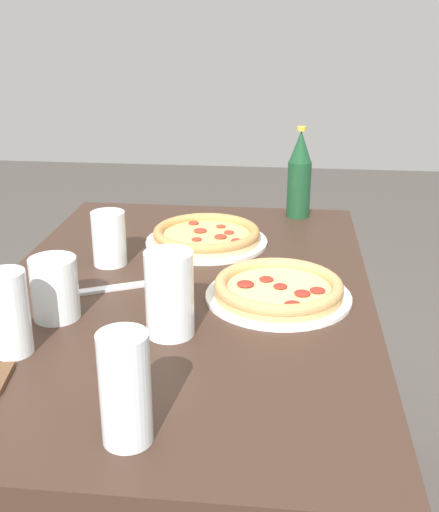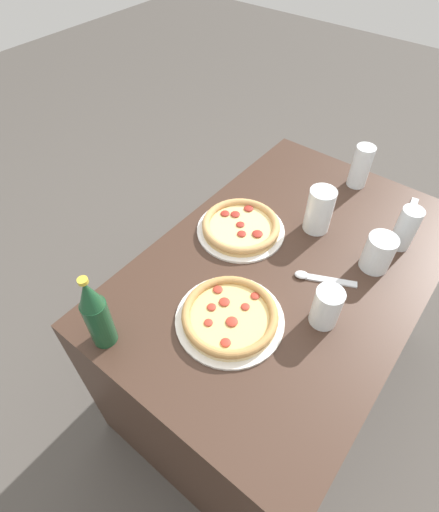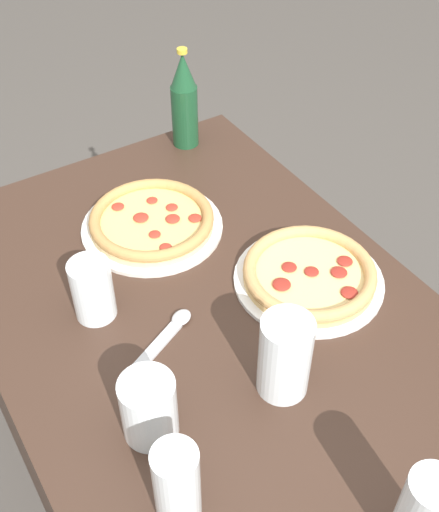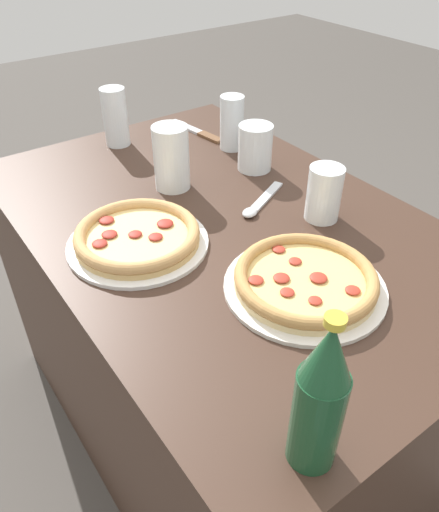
% 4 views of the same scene
% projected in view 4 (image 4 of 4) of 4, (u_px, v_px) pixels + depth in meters
% --- Properties ---
extents(ground_plane, '(8.00, 8.00, 0.00)m').
position_uv_depth(ground_plane, '(221.00, 418.00, 1.47)').
color(ground_plane, '#4C4742').
extents(table, '(1.13, 0.74, 0.70)m').
position_uv_depth(table, '(222.00, 335.00, 1.26)').
color(table, '#3D281E').
rests_on(table, ground_plane).
extents(pizza_margherita, '(0.28, 0.28, 0.04)m').
position_uv_depth(pizza_margherita, '(305.00, 281.00, 0.86)').
color(pizza_margherita, silver).
rests_on(pizza_margherita, table).
extents(pizza_pepperoni, '(0.27, 0.27, 0.04)m').
position_uv_depth(pizza_pepperoni, '(137.00, 237.00, 0.96)').
color(pizza_pepperoni, white).
rests_on(pizza_pepperoni, table).
extents(glass_mango_juice, '(0.07, 0.07, 0.12)m').
position_uv_depth(glass_mango_juice, '(324.00, 195.00, 1.02)').
color(glass_mango_juice, white).
rests_on(glass_mango_juice, table).
extents(glass_iced_tea, '(0.08, 0.08, 0.15)m').
position_uv_depth(glass_iced_tea, '(172.00, 161.00, 1.12)').
color(glass_iced_tea, white).
rests_on(glass_iced_tea, table).
extents(glass_cola, '(0.06, 0.06, 0.15)m').
position_uv_depth(glass_cola, '(116.00, 120.00, 1.30)').
color(glass_cola, white).
rests_on(glass_cola, table).
extents(glass_lemonade, '(0.08, 0.08, 0.11)m').
position_uv_depth(glass_lemonade, '(255.00, 149.00, 1.20)').
color(glass_lemonade, white).
rests_on(glass_lemonade, table).
extents(glass_orange_juice, '(0.06, 0.06, 0.14)m').
position_uv_depth(glass_orange_juice, '(232.00, 125.00, 1.29)').
color(glass_orange_juice, white).
rests_on(glass_orange_juice, table).
extents(beer_bottle, '(0.06, 0.06, 0.23)m').
position_uv_depth(beer_bottle, '(320.00, 398.00, 0.55)').
color(beer_bottle, '#194728').
rests_on(beer_bottle, table).
extents(knife, '(0.20, 0.05, 0.01)m').
position_uv_depth(knife, '(198.00, 132.00, 1.40)').
color(knife, brown).
rests_on(knife, table).
extents(spoon, '(0.10, 0.17, 0.01)m').
position_uv_depth(spoon, '(258.00, 204.00, 1.09)').
color(spoon, silver).
rests_on(spoon, table).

